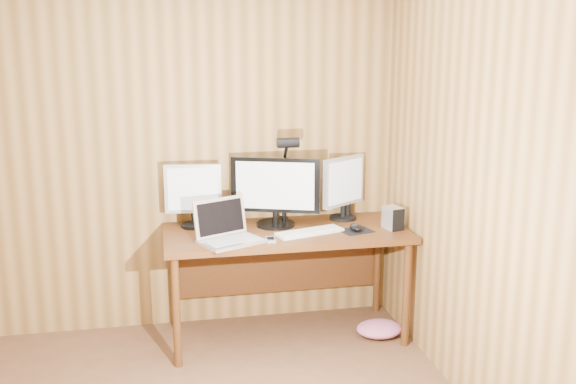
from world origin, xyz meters
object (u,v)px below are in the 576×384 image
object	(u,v)px
keyboard	(310,232)
monitor_right	(344,186)
laptop	(226,231)
mouse	(356,227)
phone	(271,240)
desk	(284,245)
monitor_center	(275,191)
hard_drive	(393,218)
desk_lamp	(286,166)
monitor_left	(193,194)
speaker	(347,210)

from	to	relation	value
keyboard	monitor_right	bearing A→B (deg)	27.00
laptop	mouse	world-z (taller)	laptop
monitor_right	phone	size ratio (longest dim) A/B	3.92
desk	monitor_center	bearing A→B (deg)	133.55
laptop	keyboard	distance (m)	0.55
monitor_right	hard_drive	distance (m)	0.43
desk	desk_lamp	distance (m)	0.53
monitor_center	monitor_right	world-z (taller)	monitor_center
laptop	keyboard	size ratio (longest dim) A/B	0.95
keyboard	mouse	bearing A→B (deg)	-17.77
monitor_center	phone	world-z (taller)	monitor_center
mouse	desk_lamp	bearing A→B (deg)	132.13
phone	desk_lamp	size ratio (longest dim) A/B	0.18
monitor_left	phone	size ratio (longest dim) A/B	3.78
monitor_left	speaker	size ratio (longest dim) A/B	3.73
laptop	speaker	bearing A→B (deg)	-1.59
mouse	desk_lamp	size ratio (longest dim) A/B	0.19
speaker	desk_lamp	bearing A→B (deg)	-173.80
desk	keyboard	bearing A→B (deg)	-52.74
monitor_left	desk_lamp	world-z (taller)	desk_lamp
laptop	monitor_left	bearing A→B (deg)	90.65
monitor_center	phone	distance (m)	0.42
desk	keyboard	size ratio (longest dim) A/B	3.41
monitor_right	mouse	distance (m)	0.37
laptop	keyboard	xyz separation A→B (m)	(0.55, 0.06, -0.05)
desk	phone	distance (m)	0.34
phone	desk_lamp	world-z (taller)	desk_lamp
phone	desk_lamp	bearing A→B (deg)	68.12
monitor_center	desk_lamp	world-z (taller)	desk_lamp
keyboard	phone	bearing A→B (deg)	-175.95
hard_drive	mouse	bearing A→B (deg)	167.19
monitor_right	keyboard	bearing A→B (deg)	-169.99
hard_drive	speaker	bearing A→B (deg)	109.01
desk	monitor_center	size ratio (longest dim) A/B	2.78
laptop	speaker	distance (m)	0.98
laptop	hard_drive	distance (m)	1.11
laptop	mouse	distance (m)	0.86
monitor_center	desk_lamp	size ratio (longest dim) A/B	0.90
monitor_center	monitor_right	xyz separation A→B (m)	(0.49, 0.07, -0.01)
monitor_left	speaker	bearing A→B (deg)	8.73
laptop	desk_lamp	world-z (taller)	desk_lamp
monitor_center	laptop	xyz separation A→B (m)	(-0.36, -0.29, -0.18)
keyboard	hard_drive	distance (m)	0.57
mouse	monitor_right	bearing A→B (deg)	77.71
desk	monitor_left	xyz separation A→B (m)	(-0.59, 0.13, 0.35)
desk	laptop	size ratio (longest dim) A/B	3.59
monitor_right	laptop	world-z (taller)	monitor_right
hard_drive	phone	distance (m)	0.85
monitor_center	keyboard	distance (m)	0.37
monitor_right	desk_lamp	world-z (taller)	desk_lamp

